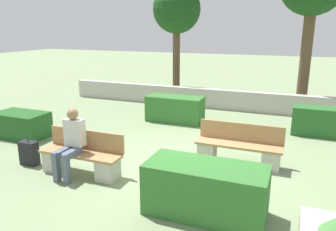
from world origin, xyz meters
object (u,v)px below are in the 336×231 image
Objects in this scene: bench_front at (82,158)px; person_seated_man at (71,140)px; suitcase at (29,153)px; bench_left_side at (239,149)px; tree_leftmost at (177,11)px.

person_seated_man is (-0.12, -0.14, 0.43)m from bench_front.
suitcase is (-1.21, 0.08, -0.49)m from person_seated_man.
bench_front is 0.94× the size of bench_left_side.
tree_leftmost is at bearing 87.20° from suitcase.
bench_left_side is 1.35× the size of person_seated_man.
bench_left_side reaches higher than suitcase.
tree_leftmost reaches higher than suitcase.
bench_left_side is (2.84, 1.68, 0.00)m from bench_front.
suitcase is (-4.17, -1.73, -0.07)m from bench_left_side.
suitcase is at bearing 175.99° from person_seated_man.
bench_left_side is at bearing 31.52° from person_seated_man.
bench_left_side is at bearing 30.55° from bench_front.
suitcase is (-1.33, -0.05, -0.07)m from bench_front.
person_seated_man reaches higher than suitcase.
bench_front is 0.46m from person_seated_man.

